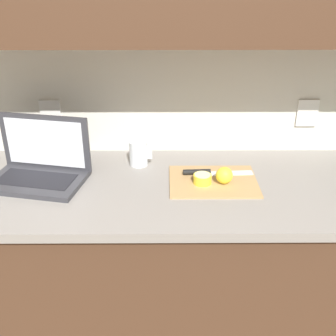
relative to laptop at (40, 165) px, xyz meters
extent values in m
cube|color=silver|center=(0.38, 0.30, 0.33)|extent=(5.20, 0.06, 2.60)
cube|color=white|center=(-0.01, 0.27, 0.12)|extent=(0.09, 0.01, 0.12)
cube|color=white|center=(1.11, 0.27, 0.12)|extent=(0.09, 0.01, 0.12)
cube|color=#472D1E|center=(0.38, -0.05, -0.53)|extent=(2.51, 0.61, 0.87)
cube|color=gray|center=(0.38, -0.05, -0.08)|extent=(2.59, 0.65, 0.03)
cube|color=#333338|center=(-0.01, -0.04, -0.05)|extent=(0.40, 0.30, 0.02)
cube|color=black|center=(-0.01, -0.04, -0.04)|extent=(0.31, 0.19, 0.00)
cube|color=#333338|center=(0.01, 0.06, 0.07)|extent=(0.36, 0.08, 0.23)
cube|color=white|center=(0.01, 0.06, 0.07)|extent=(0.32, 0.07, 0.19)
cube|color=tan|center=(0.68, -0.03, -0.05)|extent=(0.34, 0.26, 0.01)
cube|color=silver|center=(0.76, 0.02, -0.05)|extent=(0.17, 0.04, 0.00)
cylinder|color=black|center=(0.62, 0.02, -0.04)|extent=(0.11, 0.03, 0.02)
cylinder|color=yellow|center=(0.63, -0.05, -0.03)|extent=(0.07, 0.07, 0.03)
cylinder|color=#F4EAA3|center=(0.63, -0.05, -0.01)|extent=(0.06, 0.06, 0.00)
sphere|color=yellow|center=(0.72, -0.05, -0.02)|extent=(0.07, 0.07, 0.07)
cylinder|color=silver|center=(0.38, 0.13, -0.01)|extent=(0.08, 0.08, 0.11)
cube|color=silver|center=(0.43, 0.13, 0.00)|extent=(0.02, 0.01, 0.06)
camera|label=1|loc=(0.49, -1.48, 0.73)|focal=45.00mm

